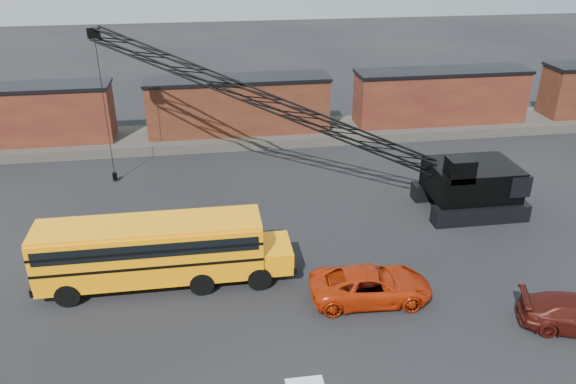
# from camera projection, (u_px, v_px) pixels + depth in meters

# --- Properties ---
(ground) EXTENTS (160.00, 160.00, 0.00)m
(ground) POSITION_uv_depth(u_px,v_px,m) (277.00, 318.00, 23.85)
(ground) COLOR black
(ground) RESTS_ON ground
(gravel_berm) EXTENTS (120.00, 5.00, 0.70)m
(gravel_berm) POSITION_uv_depth(u_px,v_px,m) (240.00, 135.00, 43.30)
(gravel_berm) COLOR #4D473F
(gravel_berm) RESTS_ON ground
(boxcar_west_near) EXTENTS (13.70, 3.10, 4.17)m
(boxcar_west_near) POSITION_uv_depth(u_px,v_px,m) (15.00, 115.00, 40.11)
(boxcar_west_near) COLOR #421213
(boxcar_west_near) RESTS_ON gravel_berm
(boxcar_mid) EXTENTS (13.70, 3.10, 4.17)m
(boxcar_mid) POSITION_uv_depth(u_px,v_px,m) (239.00, 105.00, 42.25)
(boxcar_mid) COLOR #592619
(boxcar_mid) RESTS_ON gravel_berm
(boxcar_east_near) EXTENTS (13.70, 3.10, 4.17)m
(boxcar_east_near) POSITION_uv_depth(u_px,v_px,m) (440.00, 96.00, 44.40)
(boxcar_east_near) COLOR #421213
(boxcar_east_near) RESTS_ON gravel_berm
(school_bus) EXTENTS (11.65, 2.65, 3.19)m
(school_bus) POSITION_uv_depth(u_px,v_px,m) (159.00, 250.00, 25.43)
(school_bus) COLOR orange
(school_bus) RESTS_ON ground
(red_pickup) EXTENTS (5.50, 2.74, 1.50)m
(red_pickup) POSITION_uv_depth(u_px,v_px,m) (371.00, 285.00, 24.75)
(red_pickup) COLOR #B12708
(red_pickup) RESTS_ON ground
(crawler_crane) EXTENTS (24.18, 9.68, 9.94)m
(crawler_crane) POSITION_uv_depth(u_px,v_px,m) (271.00, 103.00, 32.10)
(crawler_crane) COLOR black
(crawler_crane) RESTS_ON ground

